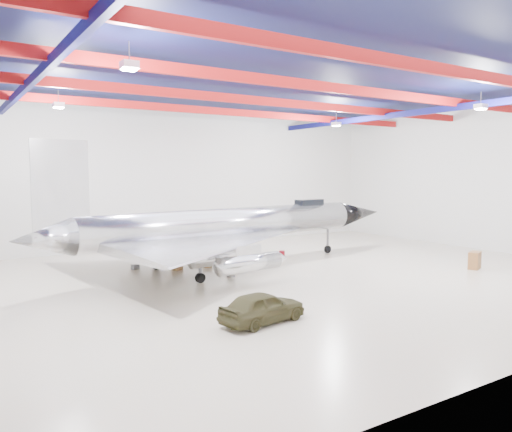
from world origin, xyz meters
TOP-DOWN VIEW (x-y plane):
  - floor at (0.00, 0.00)m, footprint 40.00×40.00m
  - wall_back at (0.00, 15.00)m, footprint 40.00×0.00m
  - wall_right at (20.00, 0.00)m, footprint 0.00×30.00m
  - ceiling at (0.00, 0.00)m, footprint 40.00×40.00m
  - ceiling_structure at (0.00, 0.00)m, footprint 39.50×29.50m
  - jet_aircraft at (-0.30, 4.15)m, footprint 28.00×17.85m
  - jeep at (-4.99, -6.69)m, footprint 3.97×2.11m
  - desk at (12.42, -4.39)m, footprint 1.31×1.00m
  - crate_ply at (-3.47, 5.31)m, footprint 0.73×0.67m
  - toolbox_red at (-0.75, 9.46)m, footprint 0.53×0.44m
  - engine_drum at (-1.68, 1.70)m, footprint 0.50×0.50m
  - parts_bin at (3.41, 8.21)m, footprint 0.71×0.63m
  - crate_small at (-5.62, 6.87)m, footprint 0.50×0.45m
  - tool_chest at (5.01, 6.03)m, footprint 0.50×0.50m
  - oil_barrel at (-1.51, 5.04)m, footprint 0.53×0.45m
  - spares_box at (0.53, 7.01)m, footprint 0.55×0.55m

SIDE VIEW (x-z plane):
  - floor at x=0.00m, z-range 0.00..0.00m
  - crate_small at x=-5.62m, z-range 0.00..0.30m
  - oil_barrel at x=-1.51m, z-range 0.00..0.34m
  - toolbox_red at x=-0.75m, z-range 0.00..0.35m
  - spares_box at x=0.53m, z-range 0.00..0.37m
  - tool_chest at x=5.01m, z-range 0.00..0.38m
  - crate_ply at x=-3.47m, z-range 0.00..0.41m
  - parts_bin at x=3.41m, z-range 0.00..0.42m
  - engine_drum at x=-1.68m, z-range 0.00..0.43m
  - desk at x=12.42m, z-range 0.00..1.07m
  - jeep at x=-4.99m, z-range 0.00..1.29m
  - jet_aircraft at x=-0.30m, z-range -1.31..6.33m
  - wall_back at x=0.00m, z-range -14.50..25.50m
  - wall_right at x=20.00m, z-range -9.50..20.50m
  - ceiling_structure at x=0.00m, z-range 9.79..10.86m
  - ceiling at x=0.00m, z-range 11.00..11.00m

